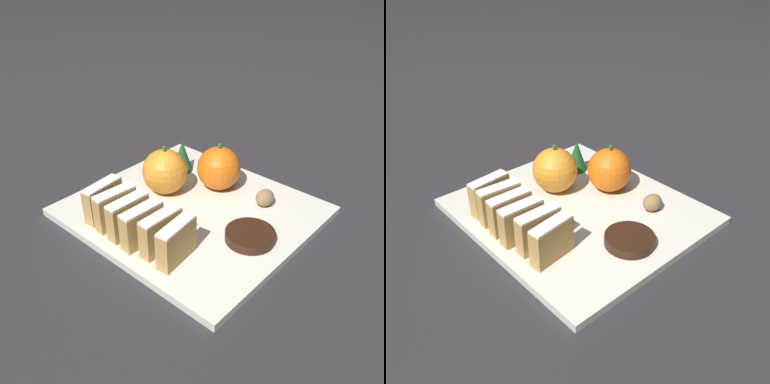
% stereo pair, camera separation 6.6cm
% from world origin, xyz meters
% --- Properties ---
extents(ground_plane, '(6.00, 6.00, 0.00)m').
position_xyz_m(ground_plane, '(0.00, 0.00, 0.00)').
color(ground_plane, '#28262B').
extents(serving_platter, '(0.32, 0.35, 0.01)m').
position_xyz_m(serving_platter, '(0.00, 0.00, 0.01)').
color(serving_platter, silver).
rests_on(serving_platter, ground_plane).
extents(stollen_slice_front, '(0.07, 0.03, 0.06)m').
position_xyz_m(stollen_slice_front, '(-0.11, -0.07, 0.04)').
color(stollen_slice_front, tan).
rests_on(stollen_slice_front, serving_platter).
extents(stollen_slice_second, '(0.07, 0.02, 0.06)m').
position_xyz_m(stollen_slice_second, '(-0.10, -0.04, 0.04)').
color(stollen_slice_second, tan).
rests_on(stollen_slice_second, serving_platter).
extents(stollen_slice_third, '(0.07, 0.02, 0.06)m').
position_xyz_m(stollen_slice_third, '(-0.11, -0.01, 0.04)').
color(stollen_slice_third, tan).
rests_on(stollen_slice_third, serving_platter).
extents(stollen_slice_fourth, '(0.07, 0.02, 0.06)m').
position_xyz_m(stollen_slice_fourth, '(-0.11, 0.03, 0.04)').
color(stollen_slice_fourth, tan).
rests_on(stollen_slice_fourth, serving_platter).
extents(stollen_slice_fifth, '(0.07, 0.02, 0.06)m').
position_xyz_m(stollen_slice_fifth, '(-0.11, 0.06, 0.04)').
color(stollen_slice_fifth, tan).
rests_on(stollen_slice_fifth, serving_platter).
extents(stollen_slice_sixth, '(0.07, 0.03, 0.06)m').
position_xyz_m(stollen_slice_sixth, '(-0.11, 0.09, 0.04)').
color(stollen_slice_sixth, tan).
rests_on(stollen_slice_sixth, serving_platter).
extents(orange_near, '(0.08, 0.08, 0.08)m').
position_xyz_m(orange_near, '(0.01, 0.07, 0.05)').
color(orange_near, orange).
rests_on(orange_near, serving_platter).
extents(orange_far, '(0.07, 0.07, 0.08)m').
position_xyz_m(orange_far, '(0.08, 0.01, 0.05)').
color(orange_far, orange).
rests_on(orange_far, serving_platter).
extents(walnut, '(0.03, 0.03, 0.03)m').
position_xyz_m(walnut, '(0.08, -0.08, 0.03)').
color(walnut, '#8E6B47').
rests_on(walnut, serving_platter).
extents(chocolate_cookie, '(0.07, 0.07, 0.01)m').
position_xyz_m(chocolate_cookie, '(-0.01, -0.12, 0.02)').
color(chocolate_cookie, black).
rests_on(chocolate_cookie, serving_platter).
extents(evergreen_sprig, '(0.04, 0.04, 0.06)m').
position_xyz_m(evergreen_sprig, '(0.08, 0.10, 0.04)').
color(evergreen_sprig, '#195623').
rests_on(evergreen_sprig, serving_platter).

